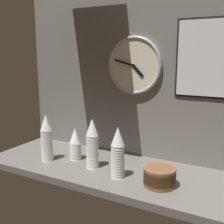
# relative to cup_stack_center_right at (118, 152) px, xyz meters

# --- Properties ---
(ground_plane) EXTENTS (1.60, 0.56, 0.04)m
(ground_plane) POSITION_rel_cup_stack_center_right_xyz_m (-0.07, 0.11, -0.16)
(ground_plane) COLOR slate
(wall_tiled_back) EXTENTS (1.60, 0.03, 1.05)m
(wall_tiled_back) POSITION_rel_cup_stack_center_right_xyz_m (-0.07, 0.37, 0.39)
(wall_tiled_back) COLOR slate
(wall_tiled_back) RESTS_ON ground_plane
(cup_stack_center_right) EXTENTS (0.07, 0.07, 0.28)m
(cup_stack_center_right) POSITION_rel_cup_stack_center_right_xyz_m (0.00, 0.00, 0.00)
(cup_stack_center_right) COLOR white
(cup_stack_center_right) RESTS_ON ground_plane
(cup_stack_center_left) EXTENTS (0.07, 0.07, 0.20)m
(cup_stack_center_left) POSITION_rel_cup_stack_center_right_xyz_m (-0.35, 0.11, -0.04)
(cup_stack_center_left) COLOR white
(cup_stack_center_left) RESTS_ON ground_plane
(cup_stack_left) EXTENTS (0.07, 0.07, 0.29)m
(cup_stack_left) POSITION_rel_cup_stack_center_right_xyz_m (-0.50, 0.01, 0.01)
(cup_stack_left) COLOR white
(cup_stack_left) RESTS_ON ground_plane
(cup_stack_center) EXTENTS (0.07, 0.07, 0.29)m
(cup_stack_center) POSITION_rel_cup_stack_center_right_xyz_m (-0.19, 0.05, 0.01)
(cup_stack_center) COLOR white
(cup_stack_center) RESTS_ON ground_plane
(bowl_stack_right) EXTENTS (0.16, 0.16, 0.10)m
(bowl_stack_right) POSITION_rel_cup_stack_center_right_xyz_m (0.23, 0.01, -0.09)
(bowl_stack_right) COLOR brown
(bowl_stack_right) RESTS_ON ground_plane
(wall_clock) EXTENTS (0.35, 0.03, 0.35)m
(wall_clock) POSITION_rel_cup_stack_center_right_xyz_m (-0.07, 0.34, 0.44)
(wall_clock) COLOR beige
(menu_board) EXTENTS (0.47, 0.01, 0.43)m
(menu_board) POSITION_rel_cup_stack_center_right_xyz_m (0.43, 0.35, 0.49)
(menu_board) COLOR black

